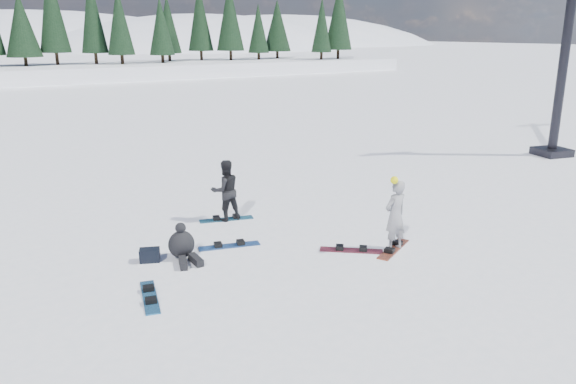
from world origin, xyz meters
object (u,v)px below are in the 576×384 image
object	(u,v)px
snowboarder_man	(225,190)
snowboard_loose_c	(229,246)
seated_rider	(182,245)
snowboard_loose_b	(351,250)
snowboarder_woman	(395,215)
snowboard_loose_a	(150,297)
lift_tower	(562,74)
gear_bag	(150,255)

from	to	relation	value
snowboarder_man	snowboard_loose_c	distance (m)	2.21
seated_rider	snowboard_loose_b	world-z (taller)	seated_rider
seated_rider	snowboard_loose_c	world-z (taller)	seated_rider
snowboarder_woman	snowboard_loose_a	size ratio (longest dim) A/B	1.26
snowboarder_woman	seated_rider	bearing A→B (deg)	-31.18
seated_rider	snowboard_loose_b	bearing A→B (deg)	-16.04
lift_tower	snowboard_loose_c	world-z (taller)	lift_tower
snowboard_loose_b	snowboard_loose_c	xyz separation A→B (m)	(-2.37, 1.79, 0.00)
lift_tower	snowboarder_woman	xyz separation A→B (m)	(-12.97, -4.59, -2.51)
lift_tower	snowboarder_man	size ratio (longest dim) A/B	4.87
snowboard_loose_a	snowboarder_woman	bearing A→B (deg)	-82.61
snowboard_loose_a	snowboard_loose_c	size ratio (longest dim) A/B	1.00
seated_rider	gear_bag	bearing A→B (deg)	168.59
snowboarder_woman	snowboarder_man	size ratio (longest dim) A/B	1.10
snowboard_loose_b	snowboard_loose_c	size ratio (longest dim) A/B	1.00
snowboarder_man	gear_bag	xyz separation A→B (m)	(-2.77, -1.75, -0.71)
snowboarder_woman	snowboarder_man	xyz separation A→B (m)	(-2.48, 4.14, -0.02)
seated_rider	snowboard_loose_c	bearing A→B (deg)	14.44
seated_rider	snowboard_loose_a	size ratio (longest dim) A/B	0.71
gear_bag	snowboard_loose_a	distance (m)	1.89
seated_rider	gear_bag	size ratio (longest dim) A/B	2.37
lift_tower	gear_bag	size ratio (longest dim) A/B	18.53
seated_rider	gear_bag	xyz separation A→B (m)	(-0.70, 0.26, -0.18)
lift_tower	snowboarder_woman	bearing A→B (deg)	-148.04
lift_tower	snowboarder_man	world-z (taller)	lift_tower
snowboarder_woman	snowboard_loose_a	bearing A→B (deg)	-11.92
snowboard_loose_b	snowboard_loose_a	bearing A→B (deg)	-142.68
gear_bag	snowboarder_woman	bearing A→B (deg)	-24.50
lift_tower	snowboard_loose_b	distance (m)	14.87
snowboarder_woman	snowboarder_man	distance (m)	4.83
snowboard_loose_c	snowboarder_man	bearing A→B (deg)	81.18
snowboard_loose_a	snowboard_loose_c	xyz separation A→B (m)	(2.55, 1.66, 0.00)
snowboard_loose_b	snowboard_loose_a	size ratio (longest dim) A/B	1.00
gear_bag	snowboard_loose_b	distance (m)	4.74
snowboarder_man	gear_bag	world-z (taller)	snowboarder_man
snowboard_loose_a	snowboard_loose_c	world-z (taller)	same
snowboard_loose_a	gear_bag	bearing A→B (deg)	-5.08
lift_tower	snowboard_loose_a	world-z (taller)	lift_tower
snowboarder_woman	snowboard_loose_c	size ratio (longest dim) A/B	1.26
lift_tower	snowboard_loose_b	size ratio (longest dim) A/B	5.56
snowboarder_man	snowboard_loose_b	size ratio (longest dim) A/B	1.14
snowboard_loose_c	lift_tower	bearing A→B (deg)	22.74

